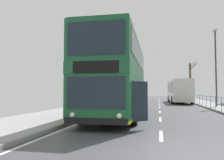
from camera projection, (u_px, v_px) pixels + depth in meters
The scene contains 5 objects.
ground at pixel (133, 153), 5.57m from camera, with size 15.80×140.00×0.20m.
double_decker_bus_main at pixel (118, 78), 13.85m from camera, with size 3.47×11.09×4.58m.
background_bus_far_lane at pixel (179, 91), 30.84m from camera, with size 2.80×10.30×3.10m.
street_lamp_far_side at pixel (216, 61), 21.80m from camera, with size 0.28×0.60×7.51m.
bare_tree_far_00 at pixel (190, 80), 43.09m from camera, with size 1.71×2.05×7.57m.
Camera 1 is at (-0.06, -5.64, 1.57)m, focal length 35.83 mm.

